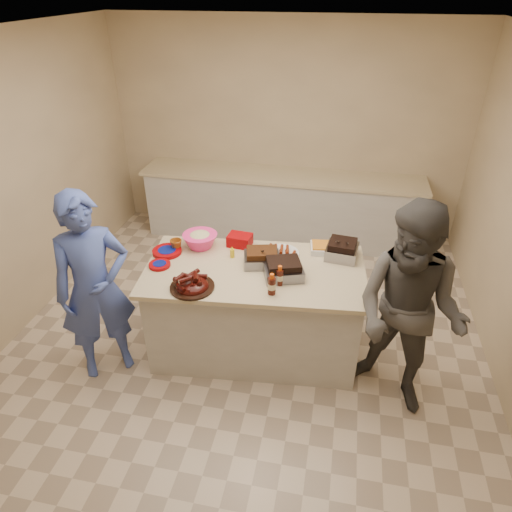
% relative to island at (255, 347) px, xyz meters
% --- Properties ---
extents(room, '(4.50, 5.00, 2.70)m').
position_rel_island_xyz_m(room, '(-0.10, 0.02, 0.00)').
color(room, '#CDB489').
rests_on(room, ground).
extents(back_counter, '(3.60, 0.64, 0.90)m').
position_rel_island_xyz_m(back_counter, '(-0.10, 2.22, 0.45)').
color(back_counter, beige).
rests_on(back_counter, ground).
extents(island, '(1.97, 1.17, 0.90)m').
position_rel_island_xyz_m(island, '(0.00, 0.00, 0.00)').
color(island, beige).
rests_on(island, ground).
extents(rib_platter, '(0.45, 0.45, 0.14)m').
position_rel_island_xyz_m(rib_platter, '(-0.44, -0.37, 0.90)').
color(rib_platter, '#400B07').
rests_on(rib_platter, island).
extents(pulled_pork_tray, '(0.35, 0.29, 0.09)m').
position_rel_island_xyz_m(pulled_pork_tray, '(0.04, 0.08, 0.90)').
color(pulled_pork_tray, '#47230F').
rests_on(pulled_pork_tray, island).
extents(brisket_tray, '(0.38, 0.35, 0.09)m').
position_rel_island_xyz_m(brisket_tray, '(0.26, -0.07, 0.90)').
color(brisket_tray, black).
rests_on(brisket_tray, island).
extents(roasting_pan, '(0.30, 0.30, 0.11)m').
position_rel_island_xyz_m(roasting_pan, '(0.72, 0.34, 0.90)').
color(roasting_pan, gray).
rests_on(roasting_pan, island).
extents(coleslaw_bowl, '(0.35, 0.35, 0.22)m').
position_rel_island_xyz_m(coleslaw_bowl, '(-0.57, 0.27, 0.90)').
color(coleslaw_bowl, '#FC3085').
rests_on(coleslaw_bowl, island).
extents(sausage_plate, '(0.33, 0.33, 0.05)m').
position_rel_island_xyz_m(sausage_plate, '(0.19, 0.29, 0.90)').
color(sausage_plate, silver).
rests_on(sausage_plate, island).
extents(mac_cheese_dish, '(0.30, 0.24, 0.07)m').
position_rel_island_xyz_m(mac_cheese_dish, '(0.58, 0.42, 0.90)').
color(mac_cheese_dish, orange).
rests_on(mac_cheese_dish, island).
extents(bbq_bottle_a, '(0.07, 0.07, 0.19)m').
position_rel_island_xyz_m(bbq_bottle_a, '(0.20, -0.32, 0.90)').
color(bbq_bottle_a, '#3D120A').
rests_on(bbq_bottle_a, island).
extents(bbq_bottle_b, '(0.06, 0.06, 0.18)m').
position_rel_island_xyz_m(bbq_bottle_b, '(0.24, -0.19, 0.90)').
color(bbq_bottle_b, '#3D120A').
rests_on(bbq_bottle_b, island).
extents(mustard_bottle, '(0.04, 0.04, 0.11)m').
position_rel_island_xyz_m(mustard_bottle, '(-0.24, 0.15, 0.90)').
color(mustard_bottle, yellow).
rests_on(mustard_bottle, island).
extents(sauce_bowl, '(0.12, 0.05, 0.12)m').
position_rel_island_xyz_m(sauce_bowl, '(0.00, 0.13, 0.90)').
color(sauce_bowl, silver).
rests_on(sauce_bowl, island).
extents(plate_stack_large, '(0.29, 0.29, 0.03)m').
position_rel_island_xyz_m(plate_stack_large, '(-0.84, 0.10, 0.90)').
color(plate_stack_large, '#8D0206').
rests_on(plate_stack_large, island).
extents(plate_stack_small, '(0.20, 0.20, 0.03)m').
position_rel_island_xyz_m(plate_stack_small, '(-0.82, -0.12, 0.90)').
color(plate_stack_small, '#8D0206').
rests_on(plate_stack_small, island).
extents(plastic_cup, '(0.12, 0.11, 0.11)m').
position_rel_island_xyz_m(plastic_cup, '(-0.77, 0.18, 0.90)').
color(plastic_cup, '#945016').
rests_on(plastic_cup, island).
extents(basket_stack, '(0.23, 0.18, 0.11)m').
position_rel_island_xyz_m(basket_stack, '(-0.22, 0.37, 0.90)').
color(basket_stack, '#8D0206').
rests_on(basket_stack, island).
extents(guest_blue, '(1.53, 1.73, 0.41)m').
position_rel_island_xyz_m(guest_blue, '(-1.25, -0.49, 0.00)').
color(guest_blue, '#445AAE').
rests_on(guest_blue, ground).
extents(guest_gray, '(1.59, 1.98, 0.67)m').
position_rel_island_xyz_m(guest_gray, '(1.25, -0.37, 0.00)').
color(guest_gray, '#4F4C47').
rests_on(guest_gray, ground).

